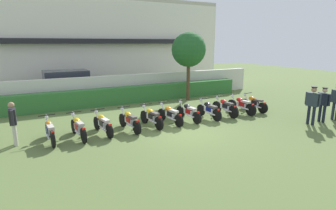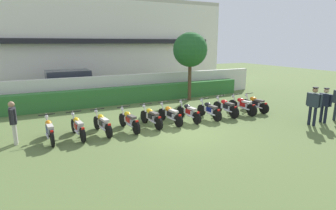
{
  "view_description": "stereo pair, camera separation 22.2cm",
  "coord_description": "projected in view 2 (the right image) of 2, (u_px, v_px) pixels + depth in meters",
  "views": [
    {
      "loc": [
        -5.67,
        -9.15,
        3.63
      ],
      "look_at": [
        0.0,
        1.64,
        0.82
      ],
      "focal_mm": 28.86,
      "sensor_mm": 36.0,
      "label": 1
    },
    {
      "loc": [
        -5.47,
        -9.26,
        3.63
      ],
      "look_at": [
        0.0,
        1.64,
        0.82
      ],
      "focal_mm": 28.86,
      "sensor_mm": 36.0,
      "label": 2
    }
  ],
  "objects": [
    {
      "name": "motorcycle_in_row_2",
      "position": [
        102.0,
        123.0,
        10.98
      ],
      "size": [
        0.6,
        1.88,
        0.95
      ],
      "rotation": [
        0.0,
        0.0,
        1.71
      ],
      "color": "black",
      "rests_on": "ground"
    },
    {
      "name": "compound_wall",
      "position": [
        129.0,
        88.0,
        17.32
      ],
      "size": [
        19.28,
        0.3,
        1.66
      ],
      "primitive_type": "cube",
      "color": "silver",
      "rests_on": "ground"
    },
    {
      "name": "motorcycle_in_row_9",
      "position": [
        242.0,
        105.0,
        14.1
      ],
      "size": [
        0.6,
        1.9,
        0.97
      ],
      "rotation": [
        0.0,
        0.0,
        1.69
      ],
      "color": "black",
      "rests_on": "ground"
    },
    {
      "name": "motorcycle_in_row_3",
      "position": [
        129.0,
        120.0,
        11.39
      ],
      "size": [
        0.6,
        1.9,
        0.95
      ],
      "rotation": [
        0.0,
        0.0,
        1.69
      ],
      "color": "black",
      "rests_on": "ground"
    },
    {
      "name": "motorcycle_in_row_1",
      "position": [
        78.0,
        127.0,
        10.52
      ],
      "size": [
        0.6,
        1.93,
        0.95
      ],
      "rotation": [
        0.0,
        0.0,
        1.67
      ],
      "color": "black",
      "rests_on": "ground"
    },
    {
      "name": "hedge_row",
      "position": [
        133.0,
        94.0,
        16.78
      ],
      "size": [
        15.43,
        0.7,
        1.01
      ],
      "primitive_type": "cube",
      "color": "#337033",
      "rests_on": "ground"
    },
    {
      "name": "ground",
      "position": [
        186.0,
        132.0,
        11.27
      ],
      "size": [
        60.0,
        60.0,
        0.0
      ],
      "primitive_type": "plane",
      "color": "#566B38"
    },
    {
      "name": "tree_near_inspector",
      "position": [
        190.0,
        50.0,
        16.88
      ],
      "size": [
        2.15,
        2.15,
        4.29
      ],
      "color": "#4C3823",
      "rests_on": "ground"
    },
    {
      "name": "officer_0",
      "position": [
        314.0,
        103.0,
        11.96
      ],
      "size": [
        0.29,
        0.68,
        1.74
      ],
      "rotation": [
        0.0,
        0.0,
        3.3
      ],
      "color": "black",
      "rests_on": "ground"
    },
    {
      "name": "parked_car",
      "position": [
        71.0,
        85.0,
        17.8
      ],
      "size": [
        4.56,
        2.19,
        1.89
      ],
      "rotation": [
        0.0,
        0.0,
        0.03
      ],
      "color": "navy",
      "rests_on": "ground"
    },
    {
      "name": "motorcycle_in_row_10",
      "position": [
        255.0,
        103.0,
        14.54
      ],
      "size": [
        0.6,
        1.79,
        0.95
      ],
      "rotation": [
        0.0,
        0.0,
        1.69
      ],
      "color": "black",
      "rests_on": "ground"
    },
    {
      "name": "motorcycle_in_row_8",
      "position": [
        226.0,
        107.0,
        13.67
      ],
      "size": [
        0.6,
        1.87,
        0.98
      ],
      "rotation": [
        0.0,
        0.0,
        1.63
      ],
      "color": "black",
      "rests_on": "ground"
    },
    {
      "name": "motorcycle_in_row_4",
      "position": [
        151.0,
        117.0,
        11.92
      ],
      "size": [
        0.6,
        1.84,
        0.95
      ],
      "rotation": [
        0.0,
        0.0,
        1.69
      ],
      "color": "black",
      "rests_on": "ground"
    },
    {
      "name": "inspector_person",
      "position": [
        13.0,
        119.0,
        9.72
      ],
      "size": [
        0.22,
        0.65,
        1.6
      ],
      "color": "beige",
      "rests_on": "ground"
    },
    {
      "name": "motorcycle_in_row_6",
      "position": [
        189.0,
        112.0,
        12.81
      ],
      "size": [
        0.6,
        1.89,
        0.94
      ],
      "rotation": [
        0.0,
        0.0,
        1.64
      ],
      "color": "black",
      "rests_on": "ground"
    },
    {
      "name": "motorcycle_in_row_5",
      "position": [
        170.0,
        114.0,
        12.36
      ],
      "size": [
        0.6,
        1.91,
        0.94
      ],
      "rotation": [
        0.0,
        0.0,
        1.7
      ],
      "color": "black",
      "rests_on": "ground"
    },
    {
      "name": "motorcycle_in_row_7",
      "position": [
        209.0,
        110.0,
        13.16
      ],
      "size": [
        0.6,
        1.79,
        0.95
      ],
      "rotation": [
        0.0,
        0.0,
        1.64
      ],
      "color": "black",
      "rests_on": "ground"
    },
    {
      "name": "building",
      "position": [
        100.0,
        44.0,
        23.18
      ],
      "size": [
        20.3,
        6.5,
        7.13
      ],
      "color": "silver",
      "rests_on": "ground"
    },
    {
      "name": "officer_1",
      "position": [
        325.0,
        102.0,
        12.36
      ],
      "size": [
        0.25,
        0.66,
        1.64
      ],
      "rotation": [
        0.0,
        0.0,
        3.08
      ],
      "color": "black",
      "rests_on": "ground"
    },
    {
      "name": "motorcycle_in_row_0",
      "position": [
        49.0,
        130.0,
        10.09
      ],
      "size": [
        0.6,
        1.84,
        0.96
      ],
      "rotation": [
        0.0,
        0.0,
        1.63
      ],
      "color": "black",
      "rests_on": "ground"
    }
  ]
}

